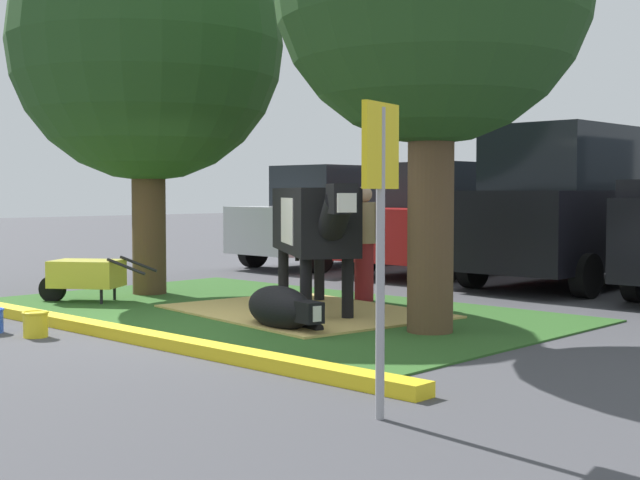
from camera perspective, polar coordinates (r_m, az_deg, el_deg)
name	(u,v)px	position (r m, az deg, el deg)	size (l,w,h in m)	color
ground_plane	(196,331)	(9.64, -8.09, -5.85)	(80.00, 80.00, 0.00)	#424247
grass_island	(266,311)	(11.07, -3.54, -4.60)	(7.36, 4.54, 0.02)	#2D5B23
curb_yellow	(98,328)	(9.59, -14.24, -5.60)	(8.56, 0.24, 0.12)	yellow
hay_bedding	(303,312)	(10.82, -1.10, -4.69)	(3.20, 2.40, 0.04)	tan
shade_tree_left	(147,46)	(13.12, -11.19, 12.25)	(3.91, 3.91, 5.57)	#4C3823
cow_holstein	(315,222)	(10.78, -0.34, 1.19)	(2.75, 2.15, 1.59)	black
calf_lying	(281,308)	(9.55, -2.53, -4.46)	(1.33, 0.72, 0.48)	black
person_handler	(364,240)	(11.88, 2.89, -0.02)	(0.49, 0.34, 1.58)	maroon
wheelbarrow	(85,274)	(12.26, -15.03, -2.18)	(1.49, 1.21, 0.63)	gold
parking_sign	(381,197)	(5.73, 3.96, 2.81)	(0.13, 0.44, 2.08)	#99999E
bucket_yellow	(36,324)	(9.55, -18.02, -5.20)	(0.27, 0.27, 0.27)	yellow
sedan_silver	(335,217)	(17.78, 1.00, 1.49)	(2.05, 4.42, 2.02)	silver
sedan_blue	(451,220)	(16.16, 8.50, 1.28)	(2.05, 4.42, 2.02)	red
suv_black	(576,206)	(14.62, 16.32, 2.12)	(2.15, 4.62, 2.52)	black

